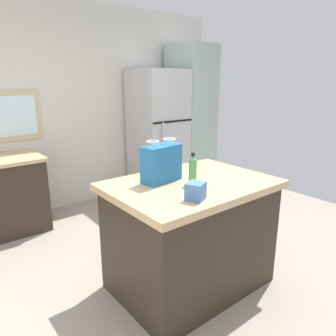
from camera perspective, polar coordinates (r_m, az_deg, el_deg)
ground at (r=3.02m, az=2.56°, el=-19.20°), size 5.81×5.81×0.00m
back_wall at (r=4.56m, az=-17.69°, el=10.35°), size 4.84×0.13×2.74m
kitchen_island at (r=2.72m, az=4.02°, el=-11.79°), size 1.31×0.94×0.93m
refrigerator at (r=4.81m, az=-1.82°, el=6.13°), size 0.71×0.75×1.88m
tall_cabinet at (r=5.20m, az=4.09°, el=8.90°), size 0.57×0.68×2.25m
shopping_bag at (r=2.51m, az=-1.20°, el=0.87°), size 0.34×0.19×0.34m
small_box at (r=2.16m, az=5.00°, el=-4.16°), size 0.16×0.16×0.12m
bottle at (r=2.45m, az=4.47°, el=-0.43°), size 0.06×0.06×0.25m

